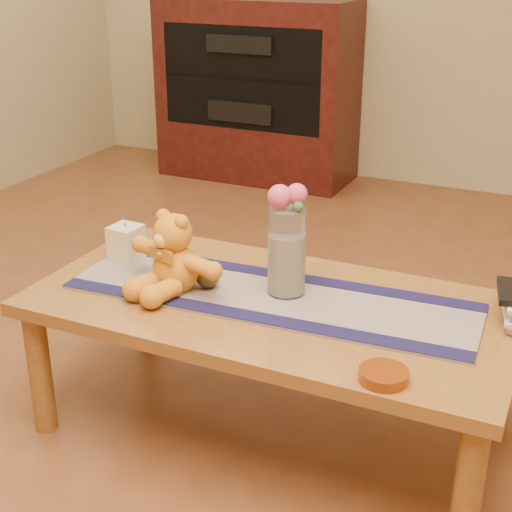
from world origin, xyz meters
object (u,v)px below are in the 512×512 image
at_px(glass_vase, 287,251).
at_px(teddy_bear, 175,253).
at_px(tv_remote, 507,291).
at_px(book_bottom, 503,314).
at_px(pillar_candle, 126,243).
at_px(amber_dish, 384,375).
at_px(bronze_ball, 208,276).

bearing_deg(glass_vase, teddy_bear, -160.41).
bearing_deg(tv_remote, teddy_bear, -176.89).
bearing_deg(book_bottom, pillar_candle, 171.71).
relative_size(pillar_candle, tv_remote, 0.70).
xyz_separation_m(tv_remote, amber_dish, (-0.21, -0.44, -0.07)).
distance_m(glass_vase, tv_remote, 0.61).
bearing_deg(tv_remote, amber_dish, -125.86).
bearing_deg(bronze_ball, amber_dish, -23.28).
relative_size(glass_vase, book_bottom, 1.17).
bearing_deg(bronze_ball, tv_remote, 12.15).
xyz_separation_m(glass_vase, amber_dish, (0.39, -0.33, -0.12)).
height_order(book_bottom, tv_remote, tv_remote).
xyz_separation_m(glass_vase, tv_remote, (0.60, 0.11, -0.05)).
distance_m(book_bottom, amber_dish, 0.50).
xyz_separation_m(bronze_ball, tv_remote, (0.83, 0.18, 0.04)).
bearing_deg(pillar_candle, teddy_bear, -25.60).
height_order(glass_vase, tv_remote, glass_vase).
relative_size(book_bottom, tv_remote, 1.39).
xyz_separation_m(pillar_candle, glass_vase, (0.57, -0.01, 0.07)).
bearing_deg(tv_remote, pillar_candle, 174.22).
xyz_separation_m(bronze_ball, amber_dish, (0.62, -0.26, -0.03)).
relative_size(pillar_candle, book_bottom, 0.50).
relative_size(bronze_ball, tv_remote, 0.45).
distance_m(teddy_bear, pillar_candle, 0.29).
bearing_deg(teddy_bear, bronze_ball, 42.58).
xyz_separation_m(pillar_candle, book_bottom, (1.17, 0.11, -0.05)).
relative_size(teddy_bear, glass_vase, 1.28).
bearing_deg(pillar_candle, bronze_ball, -13.40).
relative_size(glass_vase, tv_remote, 1.62).
relative_size(book_bottom, amber_dish, 1.87).
relative_size(pillar_candle, glass_vase, 0.43).
height_order(pillar_candle, tv_remote, pillar_candle).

